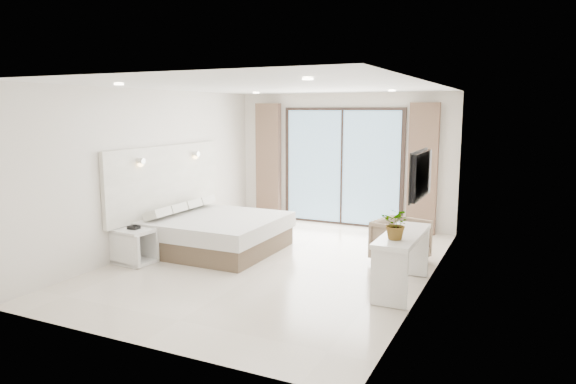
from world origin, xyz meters
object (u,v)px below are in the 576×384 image
object	(u,v)px
bed	(215,233)
console_desk	(402,249)
nightstand	(134,246)
armchair	(401,239)

from	to	relation	value
bed	console_desk	distance (m)	3.38
bed	console_desk	xyz separation A→B (m)	(3.31, -0.61, 0.25)
bed	nightstand	distance (m)	1.38
bed	armchair	distance (m)	3.08
nightstand	armchair	world-z (taller)	armchair
nightstand	armchair	size ratio (longest dim) A/B	0.85
console_desk	armchair	xyz separation A→B (m)	(-0.30, 1.24, -0.18)
console_desk	armchair	bearing A→B (deg)	103.43
nightstand	bed	bearing A→B (deg)	64.34
bed	nightstand	world-z (taller)	bed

